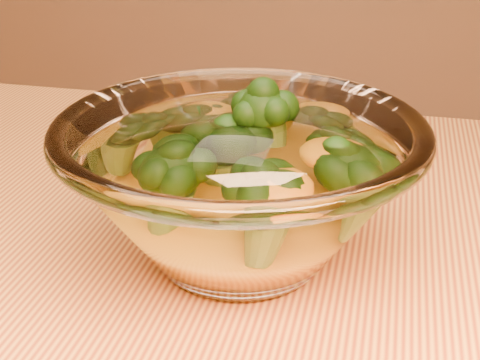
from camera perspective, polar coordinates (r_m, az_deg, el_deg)
glass_bowl at (r=0.45m, az=0.00°, el=-0.61°), size 0.25×0.25×0.11m
cheese_sauce at (r=0.46m, az=0.00°, el=-3.19°), size 0.13×0.13×0.04m
broccoli_heap at (r=0.45m, az=0.93°, el=1.77°), size 0.18×0.17×0.09m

